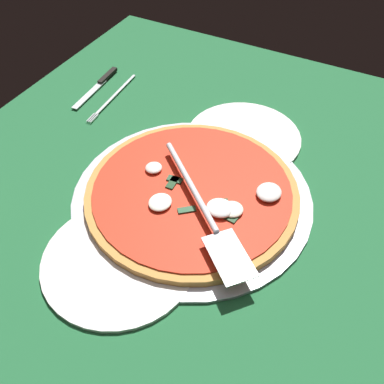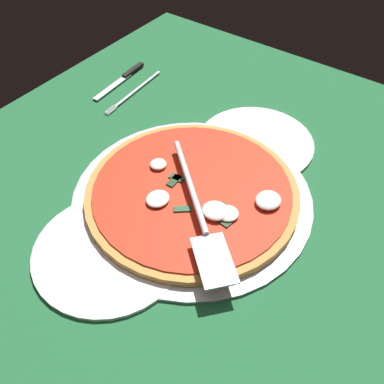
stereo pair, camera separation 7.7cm
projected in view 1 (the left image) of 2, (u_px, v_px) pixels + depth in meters
The scene contains 8 objects.
ground_plane at pixel (219, 207), 78.39cm from camera, with size 107.39×107.39×0.80cm, color #205E33.
checker_pattern at pixel (220, 205), 78.07cm from camera, with size 107.39×107.39×0.10cm.
pizza_pan at pixel (192, 198), 78.60cm from camera, with size 41.63×41.63×0.87cm, color silver.
dinner_plate_left at pixel (119, 261), 69.30cm from camera, with size 23.84×23.84×1.00cm, color white.
dinner_plate_right at pixel (243, 138), 89.91cm from camera, with size 22.68×22.68×1.00cm, color white.
pizza at pixel (193, 193), 77.57cm from camera, with size 36.85×36.85×3.05cm.
pizza_server at pixel (204, 210), 71.42cm from camera, with size 22.66×25.54×1.00cm.
place_setting_far at pixel (106, 92), 101.34cm from camera, with size 19.70×13.06×1.40cm.
Camera 1 is at (-48.63, -20.18, 57.93)cm, focal length 42.16 mm.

